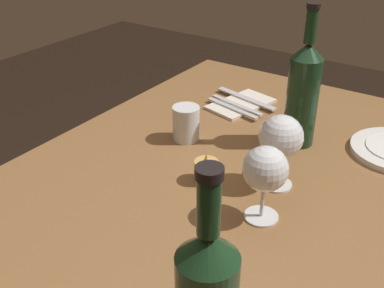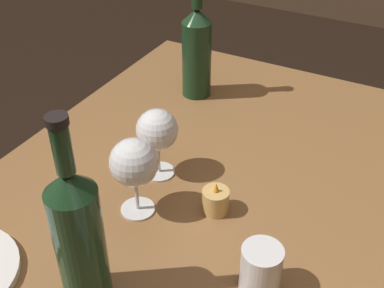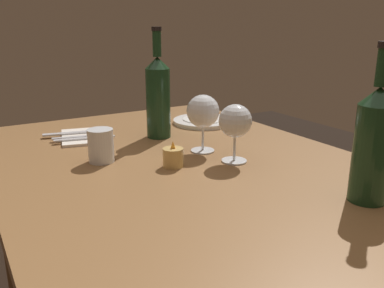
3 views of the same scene
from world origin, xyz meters
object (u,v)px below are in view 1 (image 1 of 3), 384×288
folded_napkin (241,104)px  table_knife (246,98)px  fork_outer (232,108)px  water_tumbler (186,125)px  wine_bottle_second (303,92)px  wine_glass_left (265,171)px  fork_inner (237,105)px  wine_glass_right (281,138)px  votive_candle (206,172)px

folded_napkin → table_knife: table_knife is taller
fork_outer → table_knife: (0.08, 0.00, 0.00)m
water_tumbler → fork_outer: size_ratio=0.49×
wine_bottle_second → folded_napkin: wine_bottle_second is taller
water_tumbler → fork_outer: (0.20, -0.02, -0.03)m
water_tumbler → wine_glass_left: bearing=-120.9°
wine_bottle_second → folded_napkin: bearing=62.7°
folded_napkin → water_tumbler: bearing=176.4°
folded_napkin → fork_inner: (-0.03, 0.00, 0.01)m
water_tumbler → fork_inner: (0.23, -0.02, -0.03)m
wine_glass_right → fork_inner: (0.29, 0.26, -0.10)m
table_knife → wine_glass_left: bearing=-148.6°
water_tumbler → fork_inner: size_ratio=0.49×
folded_napkin → table_knife: (0.03, 0.00, 0.01)m
wine_glass_right → table_knife: (0.34, 0.26, -0.10)m
votive_candle → fork_inner: votive_candle is taller
wine_glass_right → folded_napkin: size_ratio=0.76×
wine_glass_right → fork_outer: 0.38m
folded_napkin → table_knife: bearing=0.0°
table_knife → wine_glass_right: bearing=-143.1°
fork_inner → folded_napkin: bearing=0.0°
wine_glass_left → folded_napkin: (0.43, 0.28, -0.10)m
votive_candle → fork_outer: 0.35m
table_knife → fork_outer: bearing=180.0°
wine_glass_right → votive_candle: bearing=117.8°
wine_glass_left → votive_candle: size_ratio=2.26×
wine_bottle_second → fork_inner: wine_bottle_second is taller
fork_inner → wine_bottle_second: bearing=-111.9°
table_knife → water_tumbler: bearing=176.8°
wine_glass_left → wine_bottle_second: bearing=11.0°
votive_candle → table_knife: size_ratio=0.32×
wine_glass_left → fork_outer: bearing=36.5°
wine_bottle_second → fork_inner: 0.27m
votive_candle → fork_inner: bearing=19.4°
wine_glass_left → water_tumbler: size_ratio=1.74×
wine_glass_left → folded_napkin: bearing=33.2°
water_tumbler → folded_napkin: size_ratio=0.41×
fork_outer → wine_bottle_second: bearing=-106.1°
water_tumbler → folded_napkin: 0.25m
wine_bottle_second → fork_outer: wine_bottle_second is taller
wine_bottle_second → table_knife: (0.14, 0.22, -0.12)m
folded_napkin → fork_inner: size_ratio=1.18×
wine_glass_right → fork_outer: (0.26, 0.26, -0.10)m
fork_inner → fork_outer: 0.02m
water_tumbler → votive_candle: size_ratio=1.30×
wine_bottle_second → table_knife: 0.29m
votive_candle → table_knife: (0.41, 0.13, -0.01)m
wine_glass_left → wine_glass_right: 0.12m
wine_bottle_second → fork_outer: 0.26m
wine_glass_right → wine_bottle_second: 0.20m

